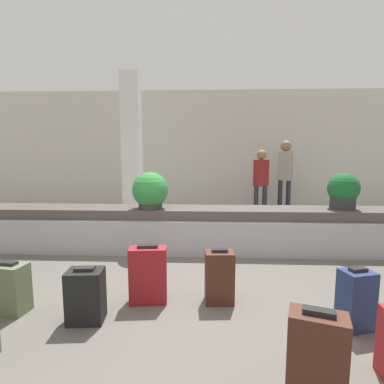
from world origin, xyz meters
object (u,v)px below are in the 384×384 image
Objects in this scene: suitcase_5 at (9,288)px; traveler_0 at (261,178)px; suitcase_3 at (86,295)px; suitcase_6 at (219,277)px; potted_plant_1 at (343,191)px; traveler_1 at (285,170)px; potted_plant_0 at (150,191)px; suitcase_4 at (148,275)px; pillar at (132,150)px; suitcase_2 at (356,299)px; suitcase_7 at (316,366)px.

suitcase_5 is 0.31× the size of traveler_0.
suitcase_3 is 1.30m from suitcase_6.
traveler_1 reaches higher than potted_plant_1.
potted_plant_0 reaches higher than potted_plant_1.
suitcase_4 is 1.78m from potted_plant_0.
potted_plant_0 is at bearing -68.58° from pillar.
suitcase_2 is 1.07× the size of suitcase_3.
suitcase_6 is 0.85× the size of suitcase_7.
suitcase_5 is at bearing -153.21° from potted_plant_1.
pillar is 5.00m from suitcase_2.
suitcase_3 is 0.77× the size of suitcase_7.
suitcase_2 is (2.89, -3.85, -1.34)m from pillar.
potted_plant_0 is 3.29m from traveler_0.
suitcase_5 is at bearing 175.49° from suitcase_7.
traveler_0 is (0.66, 5.44, 0.64)m from suitcase_7.
potted_plant_1 reaches higher than suitcase_4.
suitcase_4 is (0.99, -3.47, -1.31)m from pillar.
potted_plant_1 is (0.81, 2.15, 0.69)m from suitcase_2.
suitcase_4 is 1.10× the size of potted_plant_1.
suitcase_5 is at bearing -102.52° from traveler_1.
suitcase_2 reaches higher than suitcase_5.
suitcase_2 reaches higher than suitcase_3.
suitcase_3 is at bearing -96.56° from potted_plant_0.
suitcase_7 is (1.22, -1.32, 0.03)m from suitcase_4.
suitcase_6 reaches higher than suitcase_3.
suitcase_3 is 1.96m from suitcase_7.
suitcase_7 is at bearing -65.27° from pillar.
potted_plant_0 reaches higher than suitcase_4.
suitcase_3 is 0.28× the size of traveler_1.
pillar is at bearing -137.74° from traveler_1.
pillar is 5.25× the size of suitcase_4.
suitcase_6 is 1.02× the size of potted_plant_1.
traveler_1 is at bearing 63.97° from suitcase_6.
potted_plant_0 is (-1.00, 1.60, 0.68)m from suitcase_6.
suitcase_7 is (0.49, -1.35, 0.05)m from suitcase_6.
potted_plant_0 is 2.98m from potted_plant_1.
suitcase_3 is (-2.40, 0.00, -0.02)m from suitcase_2.
traveler_0 is at bearing 109.56° from potted_plant_1.
suitcase_4 reaches higher than suitcase_2.
potted_plant_1 is at bearing -59.37° from traveler_1.
potted_plant_1 is at bearing 53.85° from suitcase_2.
suitcase_3 is 5.77m from traveler_1.
potted_plant_1 is 2.49m from traveler_0.
pillar is 3.84m from suitcase_4.
suitcase_2 is 1.24m from suitcase_6.
suitcase_7 is (2.52, -1.06, 0.08)m from suitcase_5.
pillar reaches higher than suitcase_6.
suitcase_3 is at bearing -95.46° from traveler_1.
suitcase_2 is at bearing -5.18° from suitcase_3.
potted_plant_0 is (-0.27, 1.64, 0.66)m from suitcase_4.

